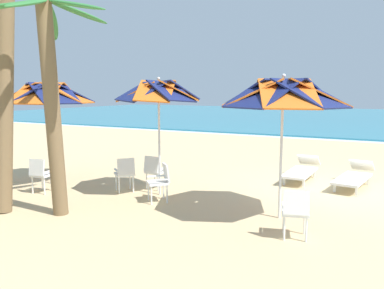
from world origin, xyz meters
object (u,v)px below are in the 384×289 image
Objects in this scene: beach_umbrella_0 at (283,94)px; beach_umbrella_2 at (47,94)px; beach_umbrella_1 at (159,93)px; plastic_chair_3 at (125,172)px; sun_lounger_2 at (302,170)px; sun_lounger_1 at (354,176)px; palm_tree_2 at (2,27)px; plastic_chair_4 at (41,173)px; palm_tree_4 at (50,82)px; plastic_chair_0 at (295,210)px; plastic_chair_2 at (155,170)px; plastic_chair_1 at (160,180)px.

beach_umbrella_2 is at bearing -179.57° from beach_umbrella_0.
beach_umbrella_1 is 3.24× the size of plastic_chair_3.
plastic_chair_3 is at bearing -136.90° from sun_lounger_2.
beach_umbrella_1 is at bearing -130.36° from sun_lounger_2.
palm_tree_2 reaches higher than sun_lounger_1.
palm_tree_4 reaches higher than plastic_chair_4.
palm_tree_4 is at bearing -167.53° from plastic_chair_0.
sun_lounger_2 is (-1.38, 0.17, 0.00)m from sun_lounger_1.
plastic_chair_2 is at bearing 136.05° from beach_umbrella_1.
plastic_chair_2 is at bearing -137.85° from sun_lounger_2.
palm_tree_2 reaches higher than beach_umbrella_1.
plastic_chair_4 is at bearing 113.42° from palm_tree_2.
beach_umbrella_0 reaches higher than plastic_chair_1.
palm_tree_4 is at bearing -92.67° from plastic_chair_3.
plastic_chair_0 is at bearing -79.65° from sun_lounger_2.
sun_lounger_2 is (5.92, 3.57, -2.12)m from beach_umbrella_2.
beach_umbrella_1 is 2.15m from plastic_chair_3.
beach_umbrella_0 is 6.03m from plastic_chair_4.
plastic_chair_0 is at bearing -14.16° from plastic_chair_3.
plastic_chair_3 is 0.21× the size of palm_tree_4.
plastic_chair_1 is 0.31× the size of beach_umbrella_2.
sun_lounger_1 is at bearing 30.43° from plastic_chair_2.
plastic_chair_2 is at bearing 57.47° from palm_tree_2.
plastic_chair_1 is 1.00× the size of plastic_chair_4.
palm_tree_2 reaches higher than palm_tree_4.
plastic_chair_3 is 0.13× the size of palm_tree_2.
beach_umbrella_0 is 3.24× the size of plastic_chair_1.
sun_lounger_1 is at bearing 82.54° from plastic_chair_0.
plastic_chair_4 is 2.92m from palm_tree_4.
plastic_chair_1 is at bearing -55.82° from beach_umbrella_1.
plastic_chair_4 is (-2.26, -1.60, 0.00)m from plastic_chair_2.
plastic_chair_2 is at bearing 77.38° from palm_tree_4.
beach_umbrella_2 reaches higher than plastic_chair_0.
beach_umbrella_1 is 3.46m from palm_tree_2.
plastic_chair_0 and plastic_chair_2 have the same top height.
plastic_chair_0 is (0.51, -0.94, -1.92)m from beach_umbrella_0.
plastic_chair_0 is 4.55m from sun_lounger_2.
sun_lounger_1 is 1.02× the size of sun_lounger_2.
beach_umbrella_0 is at bearing 118.56° from plastic_chair_0.
palm_tree_4 reaches higher than beach_umbrella_0.
plastic_chair_2 is 0.39× the size of sun_lounger_1.
beach_umbrella_1 reaches higher than sun_lounger_1.
beach_umbrella_0 reaches higher than plastic_chair_2.
beach_umbrella_1 reaches higher than sun_lounger_2.
plastic_chair_0 is 0.21× the size of palm_tree_4.
palm_tree_2 is (0.50, -1.16, 3.25)m from plastic_chair_4.
beach_umbrella_2 is at bearing 118.58° from palm_tree_2.
plastic_chair_3 reaches higher than sun_lounger_1.
sun_lounger_1 and sun_lounger_2 have the same top height.
beach_umbrella_1 reaches higher than beach_umbrella_2.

